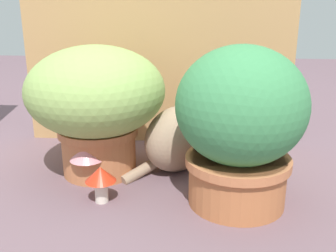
{
  "coord_description": "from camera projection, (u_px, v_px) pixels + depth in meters",
  "views": [
    {
      "loc": [
        0.17,
        -1.03,
        0.54
      ],
      "look_at": [
        0.08,
        0.1,
        0.18
      ],
      "focal_mm": 41.54,
      "sensor_mm": 36.0,
      "label": 1
    }
  ],
  "objects": [
    {
      "name": "grass_planter",
      "position": [
        96.0,
        100.0,
        1.23
      ],
      "size": [
        0.44,
        0.44,
        0.42
      ],
      "color": "#BC6F45",
      "rests_on": "ground"
    },
    {
      "name": "mushroom_ornament_pink",
      "position": [
        87.0,
        154.0,
        1.18
      ],
      "size": [
        0.11,
        0.11,
        0.14
      ],
      "color": "silver",
      "rests_on": "ground"
    },
    {
      "name": "ground_plane",
      "position": [
        139.0,
        192.0,
        1.16
      ],
      "size": [
        6.0,
        6.0,
        0.0
      ],
      "primitive_type": "plane",
      "color": "#674F58"
    },
    {
      "name": "leafy_planter",
      "position": [
        240.0,
        123.0,
        1.03
      ],
      "size": [
        0.35,
        0.35,
        0.44
      ],
      "color": "#B5683D",
      "rests_on": "ground"
    },
    {
      "name": "cat",
      "position": [
        182.0,
        134.0,
        1.3
      ],
      "size": [
        0.34,
        0.31,
        0.32
      ],
      "color": "#9C8066",
      "rests_on": "ground"
    },
    {
      "name": "mushroom_ornament_red",
      "position": [
        101.0,
        178.0,
        1.08
      ],
      "size": [
        0.09,
        0.09,
        0.11
      ],
      "color": "silver",
      "rests_on": "ground"
    },
    {
      "name": "cardboard_backdrop",
      "position": [
        157.0,
        19.0,
        1.46
      ],
      "size": [
        1.04,
        0.03,
        0.97
      ],
      "primitive_type": "cube",
      "color": "tan",
      "rests_on": "ground"
    }
  ]
}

